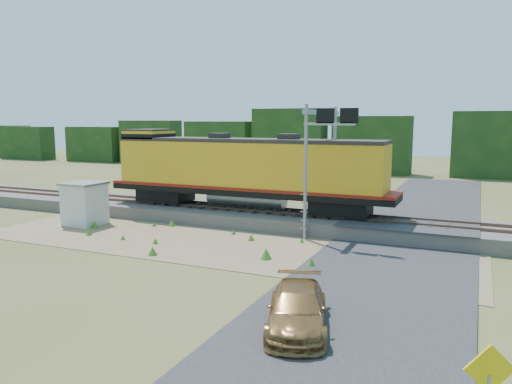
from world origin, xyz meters
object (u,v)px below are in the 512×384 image
at_px(signal_gantry, 325,137).
at_px(locomotive, 242,169).
at_px(shed, 85,203).
at_px(car, 297,309).

bearing_deg(signal_gantry, locomotive, 172.93).
distance_m(locomotive, shed, 9.70).
xyz_separation_m(locomotive, car, (8.51, -13.84, -2.67)).
height_order(locomotive, shed, locomotive).
height_order(locomotive, car, locomotive).
bearing_deg(car, locomotive, 104.06).
height_order(locomotive, signal_gantry, signal_gantry).
xyz_separation_m(shed, signal_gantry, (13.60, 4.09, 4.01)).
bearing_deg(car, signal_gantry, 85.85).
relative_size(shed, signal_gantry, 0.37).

